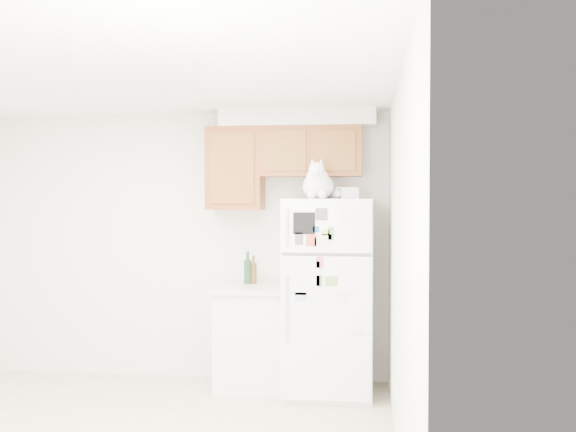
% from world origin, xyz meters
% --- Properties ---
extents(room_shell, '(3.84, 4.04, 2.52)m').
position_xyz_m(room_shell, '(0.12, 0.24, 1.67)').
color(room_shell, silver).
rests_on(room_shell, ground_plane).
extents(refrigerator, '(0.76, 0.78, 1.70)m').
position_xyz_m(refrigerator, '(1.37, 1.61, 0.85)').
color(refrigerator, white).
rests_on(refrigerator, ground_plane).
extents(base_counter, '(0.64, 0.64, 0.92)m').
position_xyz_m(base_counter, '(0.68, 1.68, 0.46)').
color(base_counter, white).
rests_on(base_counter, ground_plane).
extents(cat, '(0.32, 0.47, 0.33)m').
position_xyz_m(cat, '(1.29, 1.43, 1.82)').
color(cat, white).
rests_on(cat, refrigerator).
extents(storage_box_back, '(0.18, 0.13, 0.10)m').
position_xyz_m(storage_box_back, '(1.52, 1.66, 1.75)').
color(storage_box_back, white).
rests_on(storage_box_back, refrigerator).
extents(storage_box_front, '(0.18, 0.15, 0.09)m').
position_xyz_m(storage_box_front, '(1.54, 1.55, 1.74)').
color(storage_box_front, white).
rests_on(storage_box_front, refrigerator).
extents(bottle_green, '(0.07, 0.07, 0.30)m').
position_xyz_m(bottle_green, '(0.61, 1.82, 1.07)').
color(bottle_green, '#19381E').
rests_on(bottle_green, base_counter).
extents(bottle_amber, '(0.06, 0.06, 0.26)m').
position_xyz_m(bottle_amber, '(0.66, 1.84, 1.05)').
color(bottle_amber, '#593814').
rests_on(bottle_amber, base_counter).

